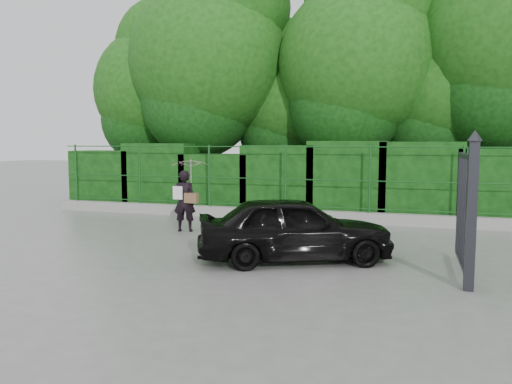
% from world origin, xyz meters
% --- Properties ---
extents(ground, '(80.00, 80.00, 0.00)m').
position_xyz_m(ground, '(0.00, 0.00, 0.00)').
color(ground, gray).
extents(kerb, '(14.00, 0.25, 0.30)m').
position_xyz_m(kerb, '(0.00, 4.50, 0.15)').
color(kerb, '#9E9E99').
rests_on(kerb, ground).
extents(fence, '(14.13, 0.06, 1.80)m').
position_xyz_m(fence, '(0.22, 4.50, 1.20)').
color(fence, '#154E1A').
rests_on(fence, kerb).
extents(hedge, '(14.20, 1.20, 2.21)m').
position_xyz_m(hedge, '(0.12, 5.50, 1.03)').
color(hedge, black).
rests_on(hedge, ground).
extents(trees, '(17.10, 6.15, 8.08)m').
position_xyz_m(trees, '(1.14, 7.74, 4.62)').
color(trees, black).
rests_on(trees, ground).
extents(gate, '(0.22, 2.33, 2.36)m').
position_xyz_m(gate, '(4.60, -0.72, 1.19)').
color(gate, '#26262D').
rests_on(gate, ground).
extents(woman, '(0.90, 0.91, 1.78)m').
position_xyz_m(woman, '(-1.42, 2.05, 1.17)').
color(woman, black).
rests_on(woman, ground).
extents(car, '(3.83, 2.72, 1.21)m').
position_xyz_m(car, '(1.72, -0.15, 0.60)').
color(car, black).
rests_on(car, ground).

